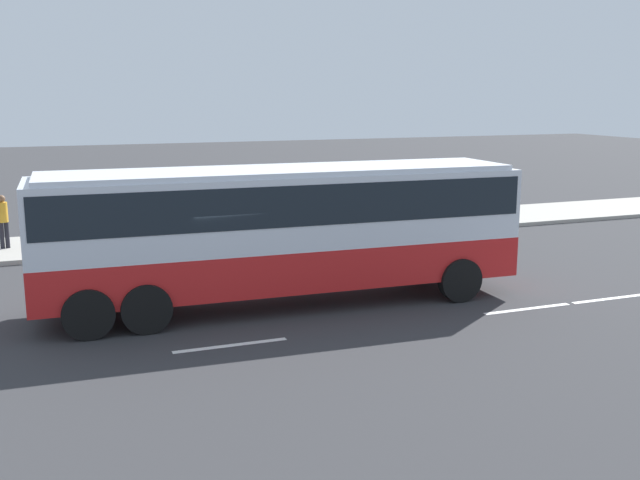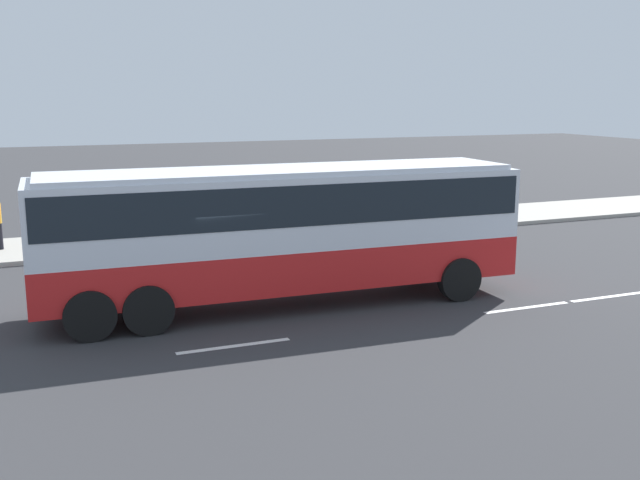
% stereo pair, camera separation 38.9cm
% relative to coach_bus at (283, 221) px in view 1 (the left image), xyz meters
% --- Properties ---
extents(ground_plane, '(120.00, 120.00, 0.00)m').
position_rel_coach_bus_xyz_m(ground_plane, '(-1.13, 0.02, -2.09)').
color(ground_plane, '#333335').
extents(sidewalk_curb, '(80.00, 4.00, 0.15)m').
position_rel_coach_bus_xyz_m(sidewalk_curb, '(-1.13, 8.87, -2.01)').
color(sidewalk_curb, '#A8A399').
rests_on(sidewalk_curb, ground_plane).
extents(lane_centreline, '(41.36, 0.16, 0.01)m').
position_rel_coach_bus_xyz_m(lane_centreline, '(1.17, -2.50, -2.08)').
color(lane_centreline, white).
rests_on(lane_centreline, ground_plane).
extents(coach_bus, '(11.72, 3.01, 3.36)m').
position_rel_coach_bus_xyz_m(coach_bus, '(0.00, 0.00, 0.00)').
color(coach_bus, red).
rests_on(coach_bus, ground_plane).
extents(pedestrian_near_curb, '(0.32, 0.32, 1.74)m').
position_rel_coach_bus_xyz_m(pedestrian_near_curb, '(-6.57, 8.93, -0.93)').
color(pedestrian_near_curb, black).
rests_on(pedestrian_near_curb, sidewalk_curb).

